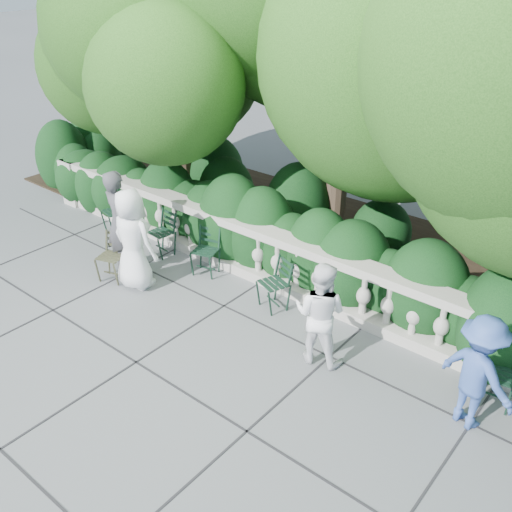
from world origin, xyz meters
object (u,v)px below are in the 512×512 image
Objects in this scene: person_woman_grey at (120,223)px; person_older_blue at (478,373)px; chair_b at (110,234)px; chair_f at (489,409)px; chair_a at (156,257)px; chair_weathered at (109,283)px; person_casual_man at (320,313)px; chair_e at (265,310)px; person_businessman at (133,239)px; chair_c at (202,277)px.

person_older_blue is (6.04, 0.28, -0.18)m from person_woman_grey.
chair_b and chair_f have the same top height.
chair_weathered is (0.09, -1.14, 0.00)m from chair_a.
chair_weathered is (1.51, -1.20, 0.00)m from chair_b.
chair_f is 0.56× the size of person_older_blue.
chair_b is 5.45m from person_casual_man.
chair_e is 1.00× the size of chair_f.
person_woman_grey reaches higher than person_businessman.
chair_c is at bearing -131.24° from person_businessman.
person_woman_grey is at bearing 87.40° from chair_weathered.
chair_c is at bearing 5.53° from chair_a.
chair_e is 0.56× the size of person_casual_man.
chair_a is at bearing 14.09° from person_older_blue.
person_woman_grey is 1.24× the size of person_older_blue.
chair_a is 1.00× the size of chair_f.
person_casual_man is (1.30, -0.47, 0.75)m from chair_e.
person_woman_grey is 6.05m from person_older_blue.
person_casual_man is at bearing -28.42° from chair_c.
chair_a and chair_b have the same top height.
person_businessman reaches higher than chair_f.
chair_weathered is (-2.55, -1.06, 0.00)m from chair_e.
person_older_blue is at bearing 1.35° from chair_a.
chair_f is 0.49× the size of person_businessman.
chair_c is 1.58m from chair_weathered.
chair_c is 1.68m from person_woman_grey.
chair_b is 0.45× the size of person_woman_grey.
chair_b is 1.00× the size of chair_weathered.
person_woman_grey is 1.23× the size of person_casual_man.
person_woman_grey is at bearing -88.19° from chair_a.
person_businessman is at bearing -7.77° from person_casual_man.
chair_b is 1.00× the size of chair_f.
chair_f is at bearing -179.22° from person_casual_man.
chair_a and chair_weathered have the same top height.
person_businessman is (0.41, 0.29, 0.86)m from chair_weathered.
chair_c and chair_f have the same top height.
chair_c is 1.47m from chair_e.
chair_b is at bearing -19.27° from person_casual_man.
person_businessman is 5.52m from person_older_blue.
chair_weathered is at bearing 25.07° from person_older_blue.
person_casual_man reaches higher than person_older_blue.
chair_f is at bearing -17.26° from chair_c.
chair_e is 3.46m from person_older_blue.
chair_c is 0.49× the size of person_businessman.
chair_b is 2.30m from person_businessman.
person_casual_man reaches higher than chair_b.
person_older_blue reaches higher than chair_weathered.
chair_e is 0.49× the size of person_businessman.
chair_a is 1.17m from chair_c.
chair_b is at bearing -161.70° from chair_e.
chair_b is 4.07m from chair_e.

